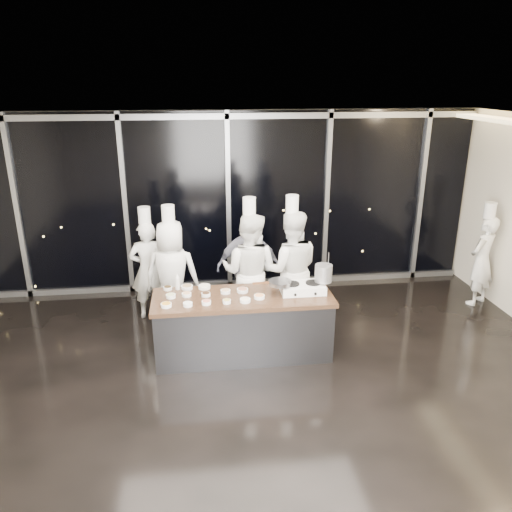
% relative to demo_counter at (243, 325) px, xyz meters
% --- Properties ---
extents(ground, '(9.00, 9.00, 0.00)m').
position_rel_demo_counter_xyz_m(ground, '(0.00, -0.90, -0.45)').
color(ground, black).
rests_on(ground, ground).
extents(room_shell, '(9.02, 7.02, 3.21)m').
position_rel_demo_counter_xyz_m(room_shell, '(0.18, -0.90, 1.79)').
color(room_shell, beige).
rests_on(room_shell, ground).
extents(window_wall, '(8.90, 0.11, 3.20)m').
position_rel_demo_counter_xyz_m(window_wall, '(0.00, 2.53, 1.14)').
color(window_wall, black).
rests_on(window_wall, ground).
extents(demo_counter, '(2.46, 0.86, 0.90)m').
position_rel_demo_counter_xyz_m(demo_counter, '(0.00, 0.00, 0.00)').
color(demo_counter, '#37383C').
rests_on(demo_counter, ground).
extents(stove, '(0.61, 0.39, 0.14)m').
position_rel_demo_counter_xyz_m(stove, '(0.84, 0.03, 0.51)').
color(stove, white).
rests_on(stove, demo_counter).
extents(frying_pan, '(0.53, 0.31, 0.05)m').
position_rel_demo_counter_xyz_m(frying_pan, '(0.51, 0.01, 0.61)').
color(frying_pan, slate).
rests_on(frying_pan, stove).
extents(stock_pot, '(0.24, 0.24, 0.24)m').
position_rel_demo_counter_xyz_m(stock_pot, '(1.13, 0.05, 0.71)').
color(stock_pot, '#AAAAAD').
rests_on(stock_pot, stove).
extents(prep_bowls, '(1.38, 0.71, 0.05)m').
position_rel_demo_counter_xyz_m(prep_bowls, '(-0.48, 0.05, 0.47)').
color(prep_bowls, white).
rests_on(prep_bowls, demo_counter).
extents(squeeze_bottle, '(0.07, 0.07, 0.24)m').
position_rel_demo_counter_xyz_m(squeeze_bottle, '(-0.89, 0.34, 0.56)').
color(squeeze_bottle, silver).
rests_on(squeeze_bottle, demo_counter).
extents(chef_far_left, '(0.61, 0.42, 1.84)m').
position_rel_demo_counter_xyz_m(chef_far_left, '(-1.38, 1.39, 0.38)').
color(chef_far_left, white).
rests_on(chef_far_left, ground).
extents(chef_left, '(0.93, 0.68, 1.96)m').
position_rel_demo_counter_xyz_m(chef_left, '(-0.99, 0.98, 0.42)').
color(chef_left, white).
rests_on(chef_left, ground).
extents(chef_center, '(1.10, 1.00, 2.08)m').
position_rel_demo_counter_xyz_m(chef_center, '(0.19, 0.81, 0.48)').
color(chef_center, white).
rests_on(chef_center, ground).
extents(guest, '(1.06, 0.55, 1.74)m').
position_rel_demo_counter_xyz_m(guest, '(0.21, 1.14, 0.42)').
color(guest, '#15173A').
rests_on(guest, ground).
extents(chef_right, '(0.97, 0.79, 2.09)m').
position_rel_demo_counter_xyz_m(chef_right, '(0.82, 0.82, 0.49)').
color(chef_right, white).
rests_on(chef_right, ground).
extents(chef_side, '(0.68, 0.63, 1.79)m').
position_rel_demo_counter_xyz_m(chef_side, '(4.20, 1.20, 0.35)').
color(chef_side, white).
rests_on(chef_side, ground).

